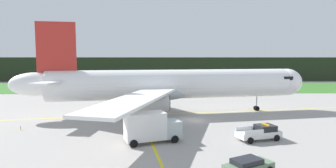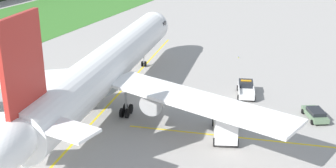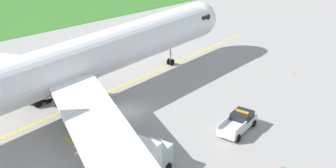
# 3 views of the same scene
# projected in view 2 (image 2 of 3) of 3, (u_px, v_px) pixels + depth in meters

# --- Properties ---
(ground) EXTENTS (320.00, 320.00, 0.00)m
(ground) POSITION_uv_depth(u_px,v_px,m) (155.00, 101.00, 59.30)
(ground) COLOR #9C9893
(taxiway_centerline_main) EXTENTS (66.82, 11.57, 0.01)m
(taxiway_centerline_main) POSITION_uv_depth(u_px,v_px,m) (110.00, 103.00, 58.48)
(taxiway_centerline_main) COLOR yellow
(taxiway_centerline_main) RESTS_ON ground
(taxiway_centerline_spur) EXTENTS (6.11, 34.48, 0.01)m
(taxiway_centerline_spur) POSITION_uv_depth(u_px,v_px,m) (282.00, 142.00, 48.31)
(taxiway_centerline_spur) COLOR yellow
(taxiway_centerline_spur) RESTS_ON ground
(airliner) EXTENTS (51.81, 47.63, 15.71)m
(airliner) POSITION_uv_depth(u_px,v_px,m) (106.00, 68.00, 55.98)
(airliner) COLOR white
(airliner) RESTS_ON ground
(ops_pickup_truck) EXTENTS (5.71, 3.48, 1.94)m
(ops_pickup_truck) POSITION_uv_depth(u_px,v_px,m) (246.00, 89.00, 60.95)
(ops_pickup_truck) COLOR silver
(ops_pickup_truck) RESTS_ON ground
(catering_truck) EXTENTS (6.97, 4.43, 3.76)m
(catering_truck) POSITION_uv_depth(u_px,v_px,m) (225.00, 121.00, 48.89)
(catering_truck) COLOR #AEBEBE
(catering_truck) RESTS_ON ground
(staff_car) EXTENTS (4.81, 3.66, 1.30)m
(staff_car) POSITION_uv_depth(u_px,v_px,m) (315.00, 114.00, 53.66)
(staff_car) COLOR #5D7A5A
(staff_car) RESTS_ON ground
(taxiway_edge_light_east) EXTENTS (0.12, 0.12, 0.40)m
(taxiway_edge_light_east) POSITION_uv_depth(u_px,v_px,m) (238.00, 57.00, 77.40)
(taxiway_edge_light_east) COLOR yellow
(taxiway_edge_light_east) RESTS_ON ground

